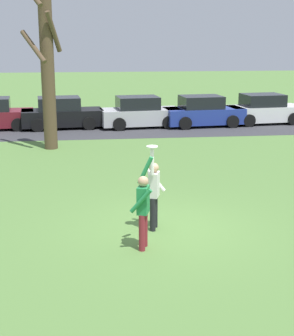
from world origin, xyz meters
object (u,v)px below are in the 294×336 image
bare_tree_tall (47,67)px  person_defender (143,206)px  parked_car_silver (140,113)px  person_catcher (154,190)px  parked_car_white (264,110)px  frisbee_disc (152,147)px  parked_car_blue (203,112)px  parked_car_black (62,114)px

bare_tree_tall → person_defender: bearing=-76.2°
parked_car_silver → bare_tree_tall: bare_tree_tall is taller
person_catcher → bare_tree_tall: bearing=-143.9°
parked_car_silver → parked_car_white: 6.82m
frisbee_disc → parked_car_silver: bearing=85.0°
frisbee_disc → parked_car_white: 17.32m
frisbee_disc → parked_car_blue: frisbee_disc is taller
frisbee_disc → parked_car_silver: (1.31, 14.88, -1.37)m
parked_car_blue → parked_car_white: same height
person_catcher → bare_tree_tall: 10.49m
parked_car_white → bare_tree_tall: bearing=-160.1°
parked_car_black → parked_car_white: size_ratio=1.00×
person_catcher → parked_car_silver: (1.24, 14.66, -0.25)m
parked_car_silver → frisbee_disc: bearing=-100.5°
person_catcher → frisbee_disc: (-0.07, -0.21, 1.11)m
parked_car_blue → bare_tree_tall: bare_tree_tall is taller
person_defender → parked_car_white: size_ratio=0.48×
person_catcher → parked_car_white: person_catcher is taller
parked_car_silver → parked_car_blue: size_ratio=1.00×
person_catcher → parked_car_blue: 15.28m
person_defender → parked_car_black: 16.18m
person_catcher → parked_car_white: 17.05m
frisbee_disc → bare_tree_tall: bare_tree_tall is taller
person_defender → parked_car_blue: person_defender is taller
parked_car_blue → parked_car_white: bearing=1.8°
frisbee_disc → person_catcher: bearing=71.3°
person_catcher → person_defender: person_catcher is taller
person_catcher → person_defender: size_ratio=1.02×
parked_car_silver → person_catcher: bearing=-100.3°
parked_car_black → bare_tree_tall: (-0.27, -5.11, 2.64)m
person_catcher → parked_car_silver: 14.72m
person_defender → bare_tree_tall: size_ratio=0.30×
parked_car_silver → bare_tree_tall: size_ratio=0.62×
frisbee_disc → parked_car_blue: (4.64, 14.79, -1.37)m
parked_car_black → bare_tree_tall: bare_tree_tall is taller
parked_car_blue → parked_car_silver: bearing=173.1°
parked_car_black → parked_car_blue: 7.37m
frisbee_disc → parked_car_white: frisbee_disc is taller
parked_car_black → parked_car_white: (10.84, 0.17, 0.00)m
parked_car_black → bare_tree_tall: bearing=-98.5°
parked_car_silver → parked_car_black: bearing=171.8°
parked_car_black → parked_car_white: same height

